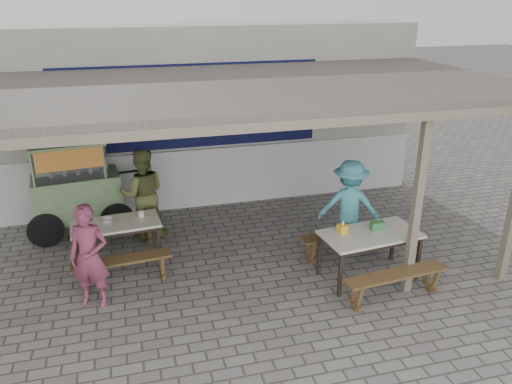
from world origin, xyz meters
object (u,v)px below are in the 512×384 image
object	(u,v)px
table_right	(370,237)
bench_right_wall	(345,238)
bench_left_street	(123,266)
bench_left_wall	(114,229)
condiment_jar	(141,214)
bench_right_street	(396,280)
patron_right_table	(349,206)
patron_wall_side	(143,194)
donation_box	(377,226)
patron_street_side	(89,257)
vendor_cart	(75,184)
tissue_box	(342,228)
table_left	(116,227)
condiment_bowl	(107,220)

from	to	relation	value
table_right	bench_right_wall	world-z (taller)	table_right
bench_left_street	bench_left_wall	xyz separation A→B (m)	(-0.11, 1.27, 0.00)
table_right	condiment_jar	xyz separation A→B (m)	(-3.26, 1.47, 0.13)
bench_right_street	patron_right_table	world-z (taller)	patron_right_table
table_right	patron_right_table	xyz separation A→B (m)	(0.10, 0.95, 0.11)
patron_wall_side	donation_box	bearing A→B (deg)	147.62
bench_right_wall	patron_right_table	xyz separation A→B (m)	(0.17, 0.27, 0.44)
table_right	donation_box	xyz separation A→B (m)	(0.14, 0.08, 0.14)
patron_street_side	bench_right_wall	bearing A→B (deg)	25.41
bench_left_street	bench_left_wall	bearing A→B (deg)	90.00
bench_right_wall	patron_street_side	world-z (taller)	patron_street_side
vendor_cart	bench_left_street	bearing A→B (deg)	-77.75
tissue_box	patron_wall_side	bearing A→B (deg)	142.11
table_left	patron_street_side	size ratio (longest dim) A/B	0.93
patron_wall_side	patron_right_table	world-z (taller)	patron_wall_side
donation_box	condiment_jar	xyz separation A→B (m)	(-3.41, 1.39, -0.01)
bench_left_street	donation_box	world-z (taller)	donation_box
bench_left_street	bench_left_wall	distance (m)	1.28
bench_left_street	patron_wall_side	xyz separation A→B (m)	(0.42, 1.59, 0.47)
bench_right_street	condiment_bowl	distance (m)	4.42
table_right	vendor_cart	bearing A→B (deg)	141.40
bench_right_wall	condiment_bowl	bearing A→B (deg)	162.61
bench_left_street	tissue_box	xyz separation A→B (m)	(3.21, -0.58, 0.48)
bench_left_street	condiment_bowl	xyz separation A→B (m)	(-0.18, 0.73, 0.44)
patron_street_side	donation_box	world-z (taller)	patron_street_side
bench_left_wall	bench_right_wall	world-z (taller)	same
table_left	patron_wall_side	distance (m)	1.07
bench_left_wall	condiment_bowl	size ratio (longest dim) A/B	7.94
patron_wall_side	tissue_box	world-z (taller)	patron_wall_side
condiment_jar	tissue_box	bearing A→B (deg)	-25.12
table_right	patron_street_side	xyz separation A→B (m)	(-4.01, 0.33, 0.07)
bench_left_street	donation_box	bearing A→B (deg)	-14.59
vendor_cart	patron_street_side	bearing A→B (deg)	-89.61
bench_left_wall	tissue_box	distance (m)	3.83
table_right	bench_right_wall	distance (m)	0.76
condiment_jar	bench_left_street	bearing A→B (deg)	-114.32
table_left	donation_box	bearing A→B (deg)	-23.46
patron_right_table	patron_street_side	bearing A→B (deg)	32.54
bench_right_street	table_right	bearing A→B (deg)	90.00
table_left	patron_right_table	xyz separation A→B (m)	(3.76, -0.39, 0.11)
table_right	bench_right_wall	xyz separation A→B (m)	(-0.07, 0.68, -0.33)
bench_left_wall	tissue_box	bearing A→B (deg)	-34.25
condiment_jar	condiment_bowl	bearing A→B (deg)	-176.14
table_left	donation_box	world-z (taller)	donation_box
patron_wall_side	condiment_bowl	world-z (taller)	patron_wall_side
bench_left_street	tissue_box	distance (m)	3.29
patron_wall_side	bench_right_wall	bearing A→B (deg)	153.88
table_left	vendor_cart	size ratio (longest dim) A/B	0.67
bench_right_wall	patron_right_table	distance (m)	0.54
bench_left_wall	table_right	distance (m)	4.23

